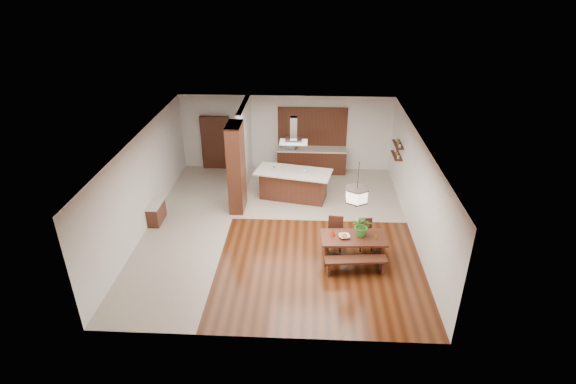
# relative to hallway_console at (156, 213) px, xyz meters

# --- Properties ---
(room_shell) EXTENTS (9.00, 9.04, 2.92)m
(room_shell) POSITION_rel_hallway_console_xyz_m (3.81, -0.20, 1.75)
(room_shell) COLOR #38180A
(room_shell) RESTS_ON ground
(tile_hallway) EXTENTS (2.50, 9.00, 0.01)m
(tile_hallway) POSITION_rel_hallway_console_xyz_m (1.06, -0.20, -0.31)
(tile_hallway) COLOR #BBAD9C
(tile_hallway) RESTS_ON ground
(tile_kitchen) EXTENTS (5.50, 4.00, 0.01)m
(tile_kitchen) POSITION_rel_hallway_console_xyz_m (5.06, 2.30, -0.31)
(tile_kitchen) COLOR #BBAD9C
(tile_kitchen) RESTS_ON ground
(soffit_band) EXTENTS (8.00, 9.00, 0.02)m
(soffit_band) POSITION_rel_hallway_console_xyz_m (3.81, -0.20, 2.57)
(soffit_band) COLOR #39190E
(soffit_band) RESTS_ON room_shell
(partition_pier) EXTENTS (0.45, 1.00, 2.90)m
(partition_pier) POSITION_rel_hallway_console_xyz_m (2.41, 1.00, 1.14)
(partition_pier) COLOR black
(partition_pier) RESTS_ON ground
(partition_stub) EXTENTS (0.18, 2.40, 2.90)m
(partition_stub) POSITION_rel_hallway_console_xyz_m (2.41, 3.10, 1.14)
(partition_stub) COLOR silver
(partition_stub) RESTS_ON ground
(hallway_console) EXTENTS (0.37, 0.88, 0.63)m
(hallway_console) POSITION_rel_hallway_console_xyz_m (0.00, 0.00, 0.00)
(hallway_console) COLOR black
(hallway_console) RESTS_ON ground
(hallway_doorway) EXTENTS (1.10, 0.20, 2.10)m
(hallway_doorway) POSITION_rel_hallway_console_xyz_m (1.11, 4.20, 0.74)
(hallway_doorway) COLOR black
(hallway_doorway) RESTS_ON ground
(rear_counter) EXTENTS (2.60, 0.62, 0.95)m
(rear_counter) POSITION_rel_hallway_console_xyz_m (4.81, 4.00, 0.16)
(rear_counter) COLOR black
(rear_counter) RESTS_ON ground
(kitchen_window) EXTENTS (2.60, 0.08, 1.50)m
(kitchen_window) POSITION_rel_hallway_console_xyz_m (4.81, 4.26, 1.44)
(kitchen_window) COLOR olive
(kitchen_window) RESTS_ON room_shell
(shelf_lower) EXTENTS (0.26, 0.90, 0.04)m
(shelf_lower) POSITION_rel_hallway_console_xyz_m (7.68, 2.40, 1.08)
(shelf_lower) COLOR black
(shelf_lower) RESTS_ON room_shell
(shelf_upper) EXTENTS (0.26, 0.90, 0.04)m
(shelf_upper) POSITION_rel_hallway_console_xyz_m (7.68, 2.40, 1.49)
(shelf_upper) COLOR black
(shelf_upper) RESTS_ON room_shell
(dining_table) EXTENTS (1.77, 0.95, 0.72)m
(dining_table) POSITION_rel_hallway_console_xyz_m (5.94, -1.70, 0.21)
(dining_table) COLOR black
(dining_table) RESTS_ON ground
(dining_bench) EXTENTS (1.64, 0.50, 0.45)m
(dining_bench) POSITION_rel_hallway_console_xyz_m (5.97, -2.33, -0.09)
(dining_bench) COLOR black
(dining_bench) RESTS_ON ground
(dining_chair_left) EXTENTS (0.46, 0.46, 0.95)m
(dining_chair_left) POSITION_rel_hallway_console_xyz_m (5.48, -1.20, 0.16)
(dining_chair_left) COLOR black
(dining_chair_left) RESTS_ON ground
(dining_chair_right) EXTENTS (0.42, 0.42, 0.88)m
(dining_chair_right) POSITION_rel_hallway_console_xyz_m (6.34, -1.16, 0.13)
(dining_chair_right) COLOR black
(dining_chair_right) RESTS_ON ground
(pendant_lantern) EXTENTS (0.64, 0.64, 1.31)m
(pendant_lantern) POSITION_rel_hallway_console_xyz_m (5.94, -1.70, 1.93)
(pendant_lantern) COLOR #FEE7C2
(pendant_lantern) RESTS_ON room_shell
(foliage_plant) EXTENTS (0.66, 0.62, 0.60)m
(foliage_plant) POSITION_rel_hallway_console_xyz_m (6.16, -1.62, 0.70)
(foliage_plant) COLOR #377627
(foliage_plant) RESTS_ON dining_table
(fruit_bowl) EXTENTS (0.35, 0.35, 0.07)m
(fruit_bowl) POSITION_rel_hallway_console_xyz_m (5.69, -1.74, 0.44)
(fruit_bowl) COLOR #BDB2A5
(fruit_bowl) RESTS_ON dining_table
(napkin_cone) EXTENTS (0.18, 0.18, 0.24)m
(napkin_cone) POSITION_rel_hallway_console_xyz_m (5.38, -1.67, 0.52)
(napkin_cone) COLOR #B41E0C
(napkin_cone) RESTS_ON dining_table
(gold_ornament) EXTENTS (0.07, 0.07, 0.10)m
(gold_ornament) POSITION_rel_hallway_console_xyz_m (6.52, -1.75, 0.46)
(gold_ornament) COLOR gold
(gold_ornament) RESTS_ON dining_table
(kitchen_island) EXTENTS (2.68, 1.59, 1.04)m
(kitchen_island) POSITION_rel_hallway_console_xyz_m (4.19, 1.78, 0.22)
(kitchen_island) COLOR black
(kitchen_island) RESTS_ON ground
(range_hood) EXTENTS (0.90, 0.55, 0.87)m
(range_hood) POSITION_rel_hallway_console_xyz_m (4.19, 1.79, 2.15)
(range_hood) COLOR silver
(range_hood) RESTS_ON room_shell
(island_cup) EXTENTS (0.14, 0.14, 0.10)m
(island_cup) POSITION_rel_hallway_console_xyz_m (4.58, 1.69, 0.77)
(island_cup) COLOR white
(island_cup) RESTS_ON kitchen_island
(microwave) EXTENTS (0.60, 0.49, 0.29)m
(microwave) POSITION_rel_hallway_console_xyz_m (3.98, 3.99, 0.78)
(microwave) COLOR #B6B9BD
(microwave) RESTS_ON rear_counter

